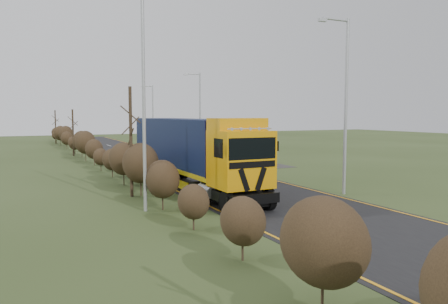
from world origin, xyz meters
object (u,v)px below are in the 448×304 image
lorry (191,148)px  car_blue_sedan (237,152)px  streetlight_near (344,98)px  speed_sign (226,148)px  car_red_hatchback (250,157)px

lorry → car_blue_sedan: 17.63m
streetlight_near → speed_sign: bearing=89.0°
lorry → car_red_hatchback: lorry is taller
car_red_hatchback → car_blue_sedan: bearing=-114.4°
car_red_hatchback → car_blue_sedan: size_ratio=0.83×
speed_sign → streetlight_near: bearing=-91.0°
lorry → car_red_hatchback: (9.74, 10.27, -1.85)m
streetlight_near → speed_sign: (0.28, 15.69, -3.96)m
car_blue_sedan → car_red_hatchback: bearing=110.9°
lorry → car_red_hatchback: bearing=45.5°
lorry → speed_sign: size_ratio=7.28×
streetlight_near → speed_sign: 16.18m
car_red_hatchback → speed_sign: bearing=-16.1°
car_red_hatchback → car_blue_sedan: 3.93m
car_red_hatchback → car_blue_sedan: car_blue_sedan is taller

